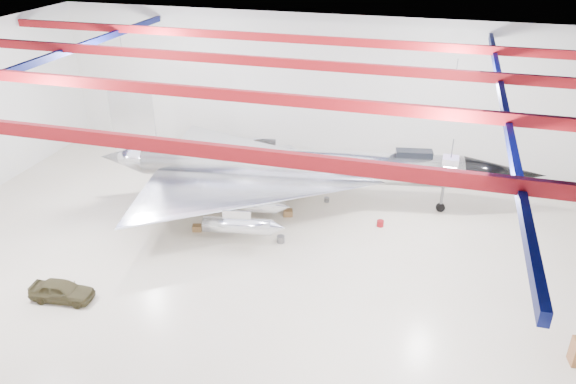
% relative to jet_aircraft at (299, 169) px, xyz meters
% --- Properties ---
extents(floor, '(40.00, 40.00, 0.00)m').
position_rel_jet_aircraft_xyz_m(floor, '(-1.11, -7.03, -2.56)').
color(floor, beige).
rests_on(floor, ground).
extents(wall_back, '(40.00, 0.00, 40.00)m').
position_rel_jet_aircraft_xyz_m(wall_back, '(-1.11, 7.97, 2.94)').
color(wall_back, silver).
rests_on(wall_back, floor).
extents(ceiling, '(40.00, 40.00, 0.00)m').
position_rel_jet_aircraft_xyz_m(ceiling, '(-1.11, -7.03, 8.44)').
color(ceiling, '#0A0F38').
rests_on(ceiling, wall_back).
extents(ceiling_structure, '(39.50, 29.50, 1.08)m').
position_rel_jet_aircraft_xyz_m(ceiling_structure, '(-1.11, -7.03, 7.77)').
color(ceiling_structure, maroon).
rests_on(ceiling_structure, ceiling).
extents(jet_aircraft, '(28.48, 18.86, 7.80)m').
position_rel_jet_aircraft_xyz_m(jet_aircraft, '(0.00, 0.00, 0.00)').
color(jet_aircraft, silver).
rests_on(jet_aircraft, floor).
extents(jeep, '(3.32, 1.63, 1.09)m').
position_rel_jet_aircraft_xyz_m(jeep, '(-8.72, -13.05, -2.01)').
color(jeep, '#3B351D').
rests_on(jeep, floor).
extents(crate_ply, '(0.65, 0.57, 0.38)m').
position_rel_jet_aircraft_xyz_m(crate_ply, '(-5.04, -4.98, -2.37)').
color(crate_ply, olive).
rests_on(crate_ply, floor).
extents(toolbox_red, '(0.55, 0.47, 0.35)m').
position_rel_jet_aircraft_xyz_m(toolbox_red, '(-2.97, -0.18, -2.38)').
color(toolbox_red, maroon).
rests_on(toolbox_red, floor).
extents(engine_drum, '(0.52, 0.52, 0.41)m').
position_rel_jet_aircraft_xyz_m(engine_drum, '(0.23, -4.86, -2.35)').
color(engine_drum, '#59595B').
rests_on(engine_drum, floor).
extents(parts_bin, '(0.63, 0.52, 0.41)m').
position_rel_jet_aircraft_xyz_m(parts_bin, '(-0.14, 1.38, -2.35)').
color(parts_bin, olive).
rests_on(parts_bin, floor).
extents(crate_small, '(0.38, 0.32, 0.24)m').
position_rel_jet_aircraft_xyz_m(crate_small, '(-8.88, 1.17, -2.44)').
color(crate_small, '#59595B').
rests_on(crate_small, floor).
extents(tool_chest, '(0.54, 0.54, 0.38)m').
position_rel_jet_aircraft_xyz_m(tool_chest, '(5.61, -1.38, -2.37)').
color(tool_chest, maroon).
rests_on(tool_chest, floor).
extents(oil_barrel, '(0.70, 0.63, 0.41)m').
position_rel_jet_aircraft_xyz_m(oil_barrel, '(-0.23, -1.66, -2.35)').
color(oil_barrel, olive).
rests_on(oil_barrel, floor).
extents(spares_box, '(0.41, 0.41, 0.31)m').
position_rel_jet_aircraft_xyz_m(spares_box, '(1.74, 0.88, -2.40)').
color(spares_box, '#59595B').
rests_on(spares_box, floor).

